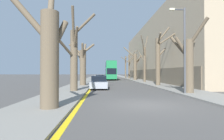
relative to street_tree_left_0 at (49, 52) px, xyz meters
The scene contains 19 objects.
ground_plane 5.97m from the street_tree_left_0, 12.94° to the left, with size 300.00×300.00×0.00m, color #4C4947.
sidewalk_left 51.25m from the street_tree_left_0, 90.60° to the left, with size 3.41×120.00×0.12m, color gray.
sidewalk_right 52.36m from the street_tree_left_0, 78.14° to the left, with size 3.41×120.00×0.12m, color gray.
building_facade_right 36.65m from the street_tree_left_0, 61.44° to the left, with size 10.08×49.23×13.00m.
kerb_line_stripe 51.27m from the street_tree_left_0, 88.49° to the left, with size 0.24×120.00×0.01m, color yellow.
street_tree_left_0 is the anchor object (origin of this frame).
street_tree_left_1 8.00m from the street_tree_left_0, 90.37° to the left, with size 3.23×2.25×7.75m.
street_tree_left_2 15.46m from the street_tree_left_0, 90.36° to the left, with size 3.64×3.93×6.02m.
street_tree_right_0 11.71m from the street_tree_left_0, 30.37° to the left, with size 2.47×2.52×6.34m.
street_tree_right_1 17.96m from the street_tree_left_0, 54.81° to the left, with size 3.05×3.22×8.20m.
street_tree_right_2 25.15m from the street_tree_left_0, 65.74° to the left, with size 2.11×3.95×8.87m.
street_tree_right_3 33.07m from the street_tree_left_0, 72.07° to the left, with size 4.28×2.73×7.94m.
street_tree_right_4 41.91m from the street_tree_left_0, 75.85° to the left, with size 4.84×2.65×8.37m.
street_tree_right_5 50.15m from the street_tree_left_0, 78.15° to the left, with size 1.89×2.96×7.76m.
double_decker_bus 35.98m from the street_tree_left_0, 82.59° to the left, with size 2.43×11.74×4.53m.
parked_car_0 11.53m from the street_tree_left_0, 78.53° to the left, with size 1.87×3.97×1.46m.
parked_car_1 17.09m from the street_tree_left_0, 82.37° to the left, with size 1.84×4.14×1.33m.
parked_car_2 22.86m from the street_tree_left_0, 84.32° to the left, with size 1.81×4.16×1.40m.
lamp_post 10.97m from the street_tree_left_0, 29.94° to the left, with size 1.40×0.20×7.30m.
Camera 1 is at (-2.42, -9.99, 1.87)m, focal length 28.00 mm.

